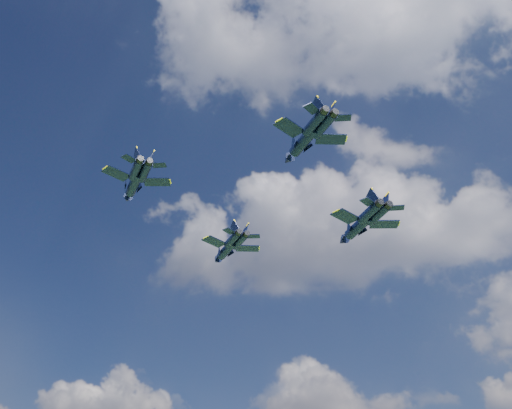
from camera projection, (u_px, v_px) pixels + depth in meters
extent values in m
cylinder|color=black|center=(227.00, 249.00, 124.44)|extent=(7.05, 7.57, 1.73)
cone|color=black|center=(217.00, 261.00, 128.79)|extent=(2.88, 2.94, 1.63)
ellipsoid|color=brown|center=(221.00, 253.00, 127.19)|extent=(2.53, 2.67, 0.79)
cube|color=black|center=(214.00, 242.00, 121.72)|extent=(4.17, 5.06, 0.17)
cube|color=black|center=(247.00, 248.00, 124.16)|extent=(4.99, 3.85, 0.17)
cube|color=black|center=(229.00, 231.00, 118.08)|extent=(2.14, 2.65, 0.13)
cube|color=black|center=(254.00, 236.00, 119.85)|extent=(2.58, 1.95, 0.13)
cube|color=black|center=(235.00, 228.00, 119.88)|extent=(2.39, 1.75, 2.89)
cube|color=black|center=(245.00, 230.00, 120.63)|extent=(1.69, 2.54, 2.89)
cylinder|color=black|center=(134.00, 183.00, 102.65)|extent=(6.43, 7.27, 1.62)
cone|color=black|center=(127.00, 199.00, 106.80)|extent=(2.67, 2.78, 1.53)
ellipsoid|color=brown|center=(131.00, 190.00, 105.26)|extent=(2.33, 2.54, 0.74)
cube|color=black|center=(116.00, 173.00, 100.16)|extent=(4.02, 4.76, 0.16)
cube|color=black|center=(157.00, 182.00, 102.26)|extent=(4.66, 3.49, 0.16)
cube|color=black|center=(129.00, 158.00, 96.66)|extent=(2.07, 2.51, 0.13)
cube|color=black|center=(159.00, 165.00, 98.17)|extent=(2.39, 1.76, 0.13)
cube|color=black|center=(137.00, 156.00, 98.31)|extent=(2.18, 1.73, 2.71)
cube|color=black|center=(150.00, 159.00, 98.95)|extent=(1.58, 2.43, 2.71)
cylinder|color=black|center=(359.00, 226.00, 114.08)|extent=(7.61, 8.80, 1.95)
cone|color=black|center=(343.00, 241.00, 119.10)|extent=(3.19, 3.34, 1.84)
ellipsoid|color=brown|center=(349.00, 232.00, 117.24)|extent=(2.76, 3.07, 0.89)
cube|color=black|center=(345.00, 216.00, 111.14)|extent=(4.88, 5.71, 0.19)
cube|color=black|center=(384.00, 224.00, 113.56)|extent=(5.57, 4.13, 0.19)
cube|color=black|center=(367.00, 202.00, 106.89)|extent=(2.51, 3.02, 0.15)
cube|color=black|center=(396.00, 208.00, 108.64)|extent=(2.85, 2.08, 0.15)
cube|color=black|center=(372.00, 198.00, 108.86)|extent=(2.59, 2.11, 3.25)
cube|color=black|center=(385.00, 201.00, 109.60)|extent=(1.89, 2.94, 3.25)
cylinder|color=black|center=(304.00, 141.00, 90.54)|extent=(6.68, 7.24, 1.64)
cone|color=black|center=(288.00, 160.00, 94.70)|extent=(2.74, 2.81, 1.55)
ellipsoid|color=brown|center=(294.00, 149.00, 93.17)|extent=(2.40, 2.55, 0.75)
cube|color=black|center=(289.00, 127.00, 87.96)|extent=(4.00, 4.82, 0.16)
cube|color=black|center=(331.00, 139.00, 90.25)|extent=(4.75, 3.64, 0.16)
cube|color=black|center=(312.00, 109.00, 84.48)|extent=(2.05, 2.53, 0.13)
cube|color=black|center=(343.00, 118.00, 86.14)|extent=(2.45, 1.84, 0.13)
cube|color=black|center=(318.00, 107.00, 86.19)|extent=(2.26, 1.69, 2.75)
cube|color=black|center=(331.00, 111.00, 86.89)|extent=(1.61, 2.43, 2.75)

